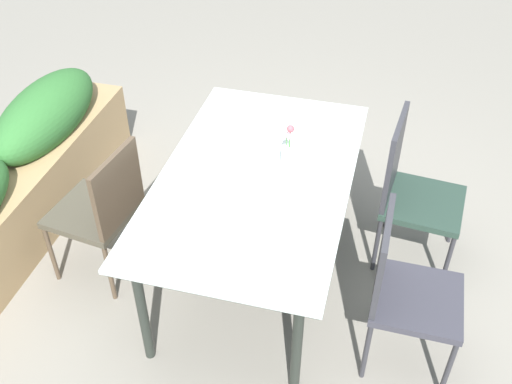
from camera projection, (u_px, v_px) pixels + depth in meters
name	position (u px, v px, depth m)	size (l,w,h in m)	color
ground_plane	(249.00, 268.00, 3.73)	(12.00, 12.00, 0.00)	gray
dining_table	(256.00, 183.00, 3.27)	(1.73, 1.03, 0.76)	silver
chair_far_side	(103.00, 207.00, 3.40)	(0.50, 0.50, 0.90)	#464033
chair_near_left	(403.00, 286.00, 2.92)	(0.45, 0.45, 0.93)	#33323B
chair_near_right	(411.00, 187.00, 3.50)	(0.50, 0.50, 0.97)	#24382F
flower_vase	(288.00, 151.00, 3.26)	(0.07, 0.07, 0.26)	silver
planter_box	(10.00, 188.00, 3.73)	(2.42, 0.47, 0.82)	#9E7F56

